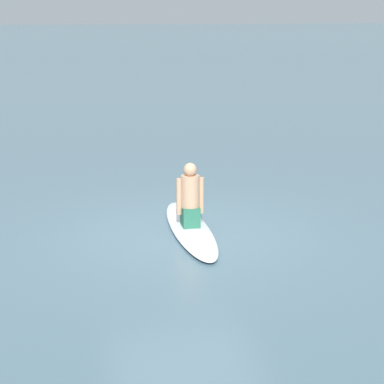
% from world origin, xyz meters
% --- Properties ---
extents(ground_plane, '(400.00, 400.00, 0.00)m').
position_xyz_m(ground_plane, '(0.00, 0.00, 0.00)').
color(ground_plane, slate).
extents(surfboard, '(0.93, 3.22, 0.11)m').
position_xyz_m(surfboard, '(-0.15, -0.19, 0.06)').
color(surfboard, white).
rests_on(surfboard, ground).
extents(person_paddler, '(0.46, 0.37, 1.06)m').
position_xyz_m(person_paddler, '(-0.15, -0.19, 0.59)').
color(person_paddler, '#26664C').
rests_on(person_paddler, surfboard).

